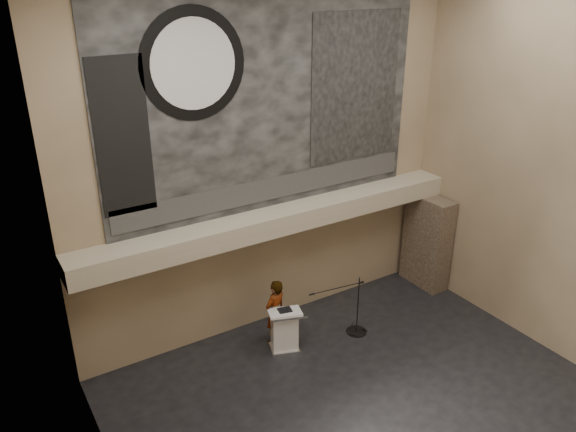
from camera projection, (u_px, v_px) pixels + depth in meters
floor at (368, 406)px, 11.85m from camera, size 10.00×10.00×0.00m
wall_back at (270, 164)px, 13.25m from camera, size 10.00×0.02×8.50m
wall_left at (103, 303)px, 7.73m from camera, size 0.02×8.00×8.50m
wall_right at (553, 175)px, 12.56m from camera, size 0.02×8.00×8.50m
soffit at (279, 220)px, 13.47m from camera, size 10.00×0.80×0.50m
sprinkler_left at (220, 247)px, 12.77m from camera, size 0.04×0.04×0.06m
sprinkler_right at (343, 215)px, 14.46m from camera, size 0.04×0.04×0.06m
banner at (270, 103)px, 12.65m from camera, size 8.00×0.05×5.00m
banner_text_strip at (272, 188)px, 13.44m from camera, size 7.76×0.02×0.55m
banner_clock_rim at (193, 64)px, 11.34m from camera, size 2.30×0.02×2.30m
banner_clock_face at (194, 65)px, 11.33m from camera, size 1.84×0.02×1.84m
banner_building_print at (355, 88)px, 13.74m from camera, size 2.60×0.02×3.60m
banner_brick_print at (123, 138)px, 11.09m from camera, size 1.10×0.02×3.20m
stone_pier at (427, 241)px, 16.01m from camera, size 0.60×1.40×2.70m
lectern at (284, 330)px, 13.41m from camera, size 0.91×0.77×1.14m
binder at (285, 310)px, 13.18m from camera, size 0.36×0.31×0.04m
papers at (281, 313)px, 13.10m from camera, size 0.23×0.29×0.00m
speaker_person at (275, 312)px, 13.58m from camera, size 0.72×0.57×1.72m
mic_stand at (355, 324)px, 14.17m from camera, size 1.61×0.52×1.58m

